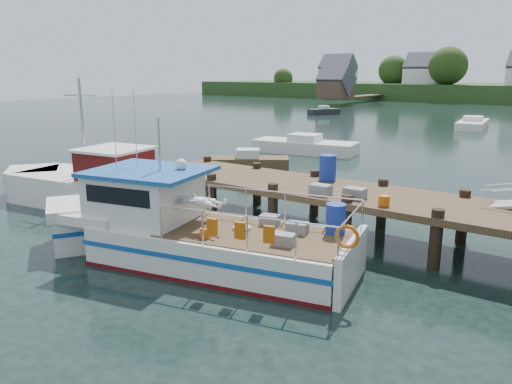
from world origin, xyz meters
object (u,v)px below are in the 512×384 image
Objects in this scene: moored_a at (305,146)px; moored_e at (324,111)px; work_boat at (96,186)px; moored_rowboat at (248,164)px; lobster_boat at (183,231)px; moored_d at (473,124)px.

moored_a reaches higher than moored_e.
moored_rowboat is (0.69, 8.57, -0.31)m from work_boat.
lobster_boat is 48.57m from moored_e.
lobster_boat is 1.40× the size of moored_a.
work_boat is 2.25× the size of moored_e.
moored_a is at bearing 98.19° from lobster_boat.
work_boat is 2.21× the size of moored_rowboat.
moored_rowboat reaches higher than moored_d.
lobster_boat is 2.30× the size of moored_rowboat.
moored_a is at bearing 82.05° from work_boat.
lobster_boat reaches higher than moored_a.
moored_rowboat is 7.05m from moored_a.
moored_e is (-18.14, 5.49, -0.01)m from moored_d.
lobster_boat is at bearing -64.29° from moored_d.
moored_d is (4.83, 36.61, -0.34)m from work_boat.
lobster_boat reaches higher than moored_rowboat.
work_boat reaches higher than moored_rowboat.
moored_a is at bearing -46.26° from moored_e.
moored_d is (4.99, 21.03, -0.03)m from moored_a.
moored_d is 18.95m from moored_e.
lobster_boat reaches higher than moored_e.
moored_d is at bearing 76.12° from moored_rowboat.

